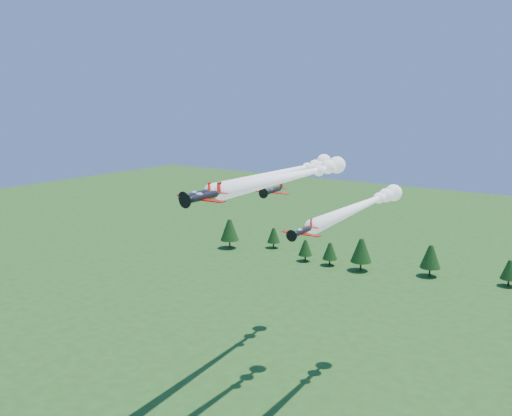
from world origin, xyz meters
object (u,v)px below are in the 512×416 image
Objects in this scene: plane_slot at (273,191)px; plane_lead at (297,175)px; plane_right at (366,204)px; plane_left at (286,172)px.

plane_lead is at bearing 88.82° from plane_slot.
plane_lead reaches higher than plane_right.
plane_right is at bearing 59.00° from plane_slot.
plane_slot is (0.57, -9.40, -1.68)m from plane_lead.
plane_left is at bearing 127.66° from plane_lead.
plane_lead is 7.27× the size of plane_slot.
plane_slot is at bearing -67.66° from plane_left.
plane_left is 1.25× the size of plane_right.
plane_slot is (12.09, -23.63, 0.23)m from plane_left.
plane_lead is 9.56m from plane_slot.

